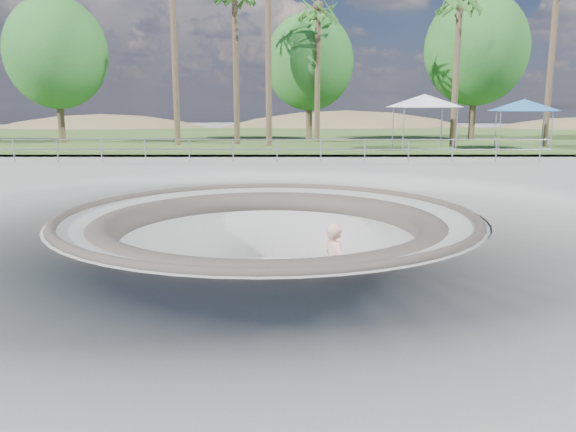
% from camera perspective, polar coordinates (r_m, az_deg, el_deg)
% --- Properties ---
extents(ground, '(180.00, 180.00, 0.00)m').
position_cam_1_polar(ground, '(13.88, -2.02, 0.15)').
color(ground, '#9F9E9A').
rests_on(ground, ground).
extents(skate_bowl, '(14.00, 14.00, 4.10)m').
position_cam_1_polar(skate_bowl, '(14.33, -1.97, -7.05)').
color(skate_bowl, '#9F9E9A').
rests_on(skate_bowl, ground).
extents(grass_strip, '(180.00, 36.00, 0.12)m').
position_cam_1_polar(grass_strip, '(47.68, -0.63, 8.12)').
color(grass_strip, '#354F1F').
rests_on(grass_strip, ground).
extents(distant_hills, '(103.20, 45.00, 28.60)m').
position_cam_1_polar(distant_hills, '(71.52, 2.60, 3.25)').
color(distant_hills, brown).
rests_on(distant_hills, ground).
extents(safety_railing, '(25.00, 0.06, 1.03)m').
position_cam_1_polar(safety_railing, '(25.70, -1.12, 6.71)').
color(safety_railing, gray).
rests_on(safety_railing, ground).
extents(skateboard, '(0.82, 0.34, 0.08)m').
position_cam_1_polar(skateboard, '(12.58, 4.72, -9.73)').
color(skateboard, brown).
rests_on(skateboard, ground).
extents(skater, '(0.73, 0.86, 1.99)m').
position_cam_1_polar(skater, '(12.26, 4.79, -5.31)').
color(skater, '#E4AD93').
rests_on(skater, skateboard).
extents(canopy_white, '(6.02, 6.02, 3.04)m').
position_cam_1_polar(canopy_white, '(32.52, 13.70, 11.28)').
color(canopy_white, gray).
rests_on(canopy_white, ground).
extents(canopy_blue, '(5.30, 5.30, 2.78)m').
position_cam_1_polar(canopy_blue, '(34.23, 22.86, 10.32)').
color(canopy_blue, gray).
rests_on(canopy_blue, ground).
extents(palm_d, '(2.60, 2.60, 9.66)m').
position_cam_1_polar(palm_d, '(38.65, 3.08, 19.75)').
color(palm_d, brown).
rests_on(palm_d, ground).
extents(palm_e, '(2.60, 2.60, 9.55)m').
position_cam_1_polar(palm_e, '(36.01, 17.06, 19.79)').
color(palm_e, brown).
rests_on(palm_e, ground).
extents(bushy_tree_left, '(6.56, 5.97, 9.47)m').
position_cam_1_polar(bushy_tree_left, '(40.64, -22.50, 15.04)').
color(bushy_tree_left, brown).
rests_on(bushy_tree_left, ground).
extents(bushy_tree_mid, '(6.24, 5.67, 9.00)m').
position_cam_1_polar(bushy_tree_mid, '(41.13, 2.20, 15.38)').
color(bushy_tree_mid, brown).
rests_on(bushy_tree_mid, ground).
extents(bushy_tree_right, '(7.15, 6.50, 10.32)m').
position_cam_1_polar(bushy_tree_right, '(42.68, 18.59, 15.78)').
color(bushy_tree_right, brown).
rests_on(bushy_tree_right, ground).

